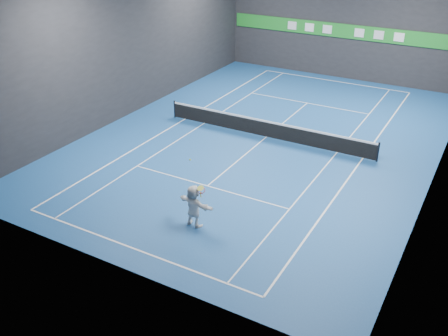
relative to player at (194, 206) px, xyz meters
The scene contains 18 objects.
ground 9.54m from the player, 97.27° to the left, with size 26.00×26.00×0.00m, color #194989.
wall_back 22.73m from the player, 93.07° to the left, with size 18.00×0.10×9.00m, color #242426.
wall_front 5.21m from the player, 108.53° to the right, with size 18.00×0.10×9.00m, color #242426.
wall_left 14.34m from the player, 137.29° to the left, with size 0.10×26.00×9.00m, color #242426.
baseline_near 2.90m from the player, 115.90° to the right, with size 10.98×0.08×0.01m, color white.
baseline_far 21.36m from the player, 93.23° to the left, with size 10.98×0.08×0.01m, color white.
sideline_doubles_left 11.59m from the player, 125.40° to the left, with size 0.08×23.78×0.01m, color white.
sideline_doubles_right 10.39m from the player, 65.51° to the left, with size 0.08×23.78×0.01m, color white.
sideline_singles_left 10.85m from the player, 119.43° to the left, with size 0.06×23.78×0.01m, color white.
sideline_singles_right 9.90m from the player, 72.83° to the left, with size 0.06×23.78×0.01m, color white.
service_line_near 3.37m from the player, 111.72° to the left, with size 8.23×0.06×0.01m, color white.
service_line_far 15.89m from the player, 94.34° to the left, with size 8.23×0.06×0.01m, color white.
center_service_line 9.54m from the player, 97.27° to the left, with size 0.06×12.80×0.01m, color white.
player is the anchor object (origin of this frame).
tennis_ball 1.96m from the player, 142.36° to the left, with size 0.07×0.07×0.07m, color #D5F128.
tennis_net 9.50m from the player, 97.27° to the left, with size 12.50×0.10×1.07m.
sponsor_banner 22.53m from the player, 93.08° to the left, with size 17.64×0.11×1.00m.
tennis_racket 0.84m from the player, ahead, with size 0.45×0.36×0.51m.
Camera 1 is at (10.58, -23.56, 11.42)m, focal length 40.00 mm.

